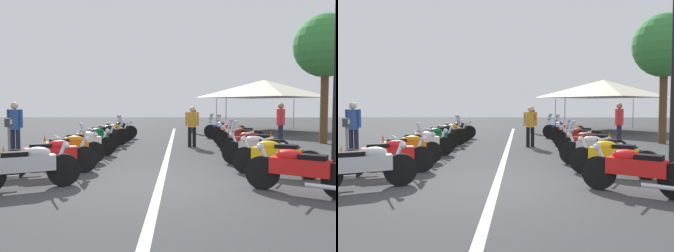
% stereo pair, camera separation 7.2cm
% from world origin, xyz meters
% --- Properties ---
extents(ground_plane, '(80.00, 80.00, 0.00)m').
position_xyz_m(ground_plane, '(0.00, 0.00, 0.00)').
color(ground_plane, '#38383A').
extents(lane_centre_stripe, '(23.81, 0.16, 0.01)m').
position_xyz_m(lane_centre_stripe, '(5.43, 0.00, 0.00)').
color(lane_centre_stripe, beige).
rests_on(lane_centre_stripe, ground_plane).
extents(motorcycle_left_row_0, '(1.10, 1.86, 1.01)m').
position_xyz_m(motorcycle_left_row_0, '(-0.43, 2.52, 0.46)').
color(motorcycle_left_row_0, black).
rests_on(motorcycle_left_row_0, ground_plane).
extents(motorcycle_left_row_1, '(1.11, 2.03, 1.21)m').
position_xyz_m(motorcycle_left_row_1, '(1.03, 2.58, 0.47)').
color(motorcycle_left_row_1, black).
rests_on(motorcycle_left_row_1, ground_plane).
extents(motorcycle_left_row_2, '(1.12, 1.87, 0.98)m').
position_xyz_m(motorcycle_left_row_2, '(2.41, 2.63, 0.45)').
color(motorcycle_left_row_2, black).
rests_on(motorcycle_left_row_2, ground_plane).
extents(motorcycle_left_row_3, '(1.02, 1.94, 0.98)m').
position_xyz_m(motorcycle_left_row_3, '(3.92, 2.62, 0.45)').
color(motorcycle_left_row_3, black).
rests_on(motorcycle_left_row_3, ground_plane).
extents(motorcycle_left_row_4, '(1.32, 1.87, 0.98)m').
position_xyz_m(motorcycle_left_row_4, '(5.55, 2.74, 0.45)').
color(motorcycle_left_row_4, black).
rests_on(motorcycle_left_row_4, ground_plane).
extents(motorcycle_left_row_5, '(1.26, 1.78, 1.22)m').
position_xyz_m(motorcycle_left_row_5, '(6.94, 2.58, 0.48)').
color(motorcycle_left_row_5, black).
rests_on(motorcycle_left_row_5, ground_plane).
extents(motorcycle_left_row_6, '(1.01, 1.99, 0.98)m').
position_xyz_m(motorcycle_left_row_6, '(8.30, 2.65, 0.45)').
color(motorcycle_left_row_6, black).
rests_on(motorcycle_left_row_6, ground_plane).
extents(motorcycle_left_row_7, '(1.00, 1.89, 1.00)m').
position_xyz_m(motorcycle_left_row_7, '(9.80, 2.61, 0.46)').
color(motorcycle_left_row_7, black).
rests_on(motorcycle_left_row_7, ground_plane).
extents(motorcycle_right_row_0, '(1.20, 1.81, 1.01)m').
position_xyz_m(motorcycle_right_row_0, '(-0.61, -2.58, 0.46)').
color(motorcycle_right_row_0, black).
rests_on(motorcycle_right_row_0, ground_plane).
extents(motorcycle_right_row_1, '(1.10, 1.92, 1.00)m').
position_xyz_m(motorcycle_right_row_1, '(1.07, -2.60, 0.46)').
color(motorcycle_right_row_1, black).
rests_on(motorcycle_right_row_1, ground_plane).
extents(motorcycle_right_row_2, '(1.14, 2.00, 1.21)m').
position_xyz_m(motorcycle_right_row_2, '(2.35, -2.53, 0.47)').
color(motorcycle_right_row_2, black).
rests_on(motorcycle_right_row_2, ground_plane).
extents(motorcycle_right_row_3, '(1.05, 2.02, 1.20)m').
position_xyz_m(motorcycle_right_row_3, '(3.91, -2.65, 0.46)').
color(motorcycle_right_row_3, black).
rests_on(motorcycle_right_row_3, ground_plane).
extents(motorcycle_right_row_4, '(1.15, 1.81, 1.02)m').
position_xyz_m(motorcycle_right_row_4, '(5.51, -2.60, 0.47)').
color(motorcycle_right_row_4, black).
rests_on(motorcycle_right_row_4, ground_plane).
extents(motorcycle_right_row_5, '(1.11, 2.04, 1.00)m').
position_xyz_m(motorcycle_right_row_5, '(6.97, -2.75, 0.46)').
color(motorcycle_right_row_5, black).
rests_on(motorcycle_right_row_5, ground_plane).
extents(motorcycle_right_row_6, '(1.30, 1.81, 1.22)m').
position_xyz_m(motorcycle_right_row_6, '(8.37, -2.64, 0.48)').
color(motorcycle_right_row_6, black).
rests_on(motorcycle_right_row_6, ground_plane).
extents(motorcycle_right_row_7, '(1.18, 1.98, 1.23)m').
position_xyz_m(motorcycle_right_row_7, '(9.97, -2.53, 0.48)').
color(motorcycle_right_row_7, black).
rests_on(motorcycle_right_row_7, ground_plane).
extents(parking_meter, '(0.19, 0.14, 1.29)m').
position_xyz_m(parking_meter, '(1.86, 4.00, 0.90)').
color(parking_meter, slate).
rests_on(parking_meter, ground_plane).
extents(traffic_cone_0, '(0.36, 0.36, 0.61)m').
position_xyz_m(traffic_cone_0, '(1.62, 4.04, 0.29)').
color(traffic_cone_0, orange).
rests_on(traffic_cone_0, ground_plane).
extents(traffic_cone_1, '(0.36, 0.36, 0.61)m').
position_xyz_m(traffic_cone_1, '(6.66, -3.89, 0.29)').
color(traffic_cone_1, orange).
rests_on(traffic_cone_1, ground_plane).
extents(traffic_cone_2, '(0.36, 0.36, 0.61)m').
position_xyz_m(traffic_cone_2, '(4.88, 4.23, 0.29)').
color(traffic_cone_2, orange).
rests_on(traffic_cone_2, ground_plane).
extents(bystander_0, '(0.50, 0.32, 1.56)m').
position_xyz_m(bystander_0, '(13.49, -1.15, 0.91)').
color(bystander_0, brown).
rests_on(bystander_0, ground_plane).
extents(bystander_1, '(0.32, 0.53, 1.72)m').
position_xyz_m(bystander_1, '(3.99, 4.84, 1.01)').
color(bystander_1, '#1E2338').
rests_on(bystander_1, ground_plane).
extents(bystander_2, '(0.47, 0.32, 1.71)m').
position_xyz_m(bystander_2, '(6.97, -4.34, 1.00)').
color(bystander_2, '#1E2338').
rests_on(bystander_2, ground_plane).
extents(bystander_3, '(0.32, 0.53, 1.57)m').
position_xyz_m(bystander_3, '(6.66, -0.87, 0.91)').
color(bystander_3, black).
rests_on(bystander_3, ground_plane).
extents(roadside_tree_1, '(2.64, 2.64, 5.44)m').
position_xyz_m(roadside_tree_1, '(8.20, -6.49, 4.08)').
color(roadside_tree_1, brown).
rests_on(roadside_tree_1, ground_plane).
extents(event_tent, '(6.02, 6.02, 3.20)m').
position_xyz_m(event_tent, '(15.57, -5.66, 2.65)').
color(event_tent, beige).
rests_on(event_tent, ground_plane).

